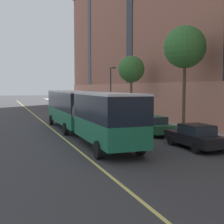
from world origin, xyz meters
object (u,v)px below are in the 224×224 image
parked_car_green_3 (152,125)px  parked_car_black_4 (195,136)px  street_tree_far_uptown (131,70)px  street_lamp (111,86)px  city_bus (82,110)px  parked_car_green_5 (85,109)px  parked_car_silver_0 (110,115)px  street_tree_mid_block (185,48)px  parked_car_white_6 (73,105)px

parked_car_green_3 → parked_car_black_4: (-0.08, -6.03, 0.00)m
street_tree_far_uptown → street_lamp: 4.49m
city_bus → parked_car_green_3: city_bus is taller
parked_car_green_3 → parked_car_green_5: 20.82m
parked_car_green_5 → street_tree_far_uptown: (2.98, -9.96, 5.15)m
parked_car_green_3 → street_tree_far_uptown: 12.34m
parked_car_black_4 → street_lamp: (1.78, 20.83, 3.26)m
parked_car_black_4 → street_tree_far_uptown: size_ratio=0.63×
parked_car_silver_0 → street_tree_mid_block: street_tree_mid_block is taller
parked_car_white_6 → street_tree_far_uptown: 19.69m
parked_car_silver_0 → parked_car_black_4: bearing=-89.7°
parked_car_black_4 → parked_car_white_6: same height
parked_car_silver_0 → parked_car_green_5: bearing=90.2°
city_bus → parked_car_white_6: city_bus is taller
parked_car_green_3 → parked_car_white_6: size_ratio=0.99×
city_bus → parked_car_black_4: city_bus is taller
city_bus → parked_car_green_3: bearing=-15.2°
parked_car_green_3 → parked_car_white_6: same height
city_bus → street_lamp: 15.26m
city_bus → street_tree_mid_block: 9.86m
parked_car_white_6 → street_tree_mid_block: street_tree_mid_block is taller
parked_car_green_3 → street_lamp: bearing=83.4°
street_tree_far_uptown → parked_car_green_5: bearing=106.7°
parked_car_silver_0 → street_tree_far_uptown: street_tree_far_uptown is taller
city_bus → parked_car_white_6: (5.46, 28.17, -1.28)m
parked_car_green_5 → parked_car_black_4: bearing=-89.7°
parked_car_green_5 → parked_car_white_6: 8.84m
parked_car_green_5 → street_lamp: street_lamp is taller
parked_car_black_4 → parked_car_green_5: bearing=90.3°
parked_car_silver_0 → parked_car_green_3: (0.17, -9.91, -0.00)m
city_bus → parked_car_green_3: (5.50, -1.49, -1.28)m
parked_car_silver_0 → street_lamp: street_lamp is taller
parked_car_black_4 → street_tree_far_uptown: 17.89m
parked_car_silver_0 → street_tree_mid_block: size_ratio=0.51×
parked_car_black_4 → parked_car_green_5: (-0.14, 26.85, 0.00)m
city_bus → parked_car_silver_0: 10.05m
city_bus → street_tree_mid_block: bearing=-11.9°
parked_car_black_4 → street_tree_far_uptown: bearing=80.4°
parked_car_green_3 → parked_car_silver_0: bearing=91.0°
parked_car_green_5 → street_tree_far_uptown: street_tree_far_uptown is taller
parked_car_green_5 → street_tree_far_uptown: bearing=-73.3°
parked_car_black_4 → parked_car_white_6: bearing=89.9°
city_bus → parked_car_green_5: bearing=74.7°
street_tree_far_uptown → parked_car_silver_0: bearing=-162.0°
parked_car_black_4 → street_lamp: bearing=85.1°
parked_car_silver_0 → street_tree_mid_block: bearing=-73.9°
city_bus → parked_car_silver_0: bearing=57.7°
parked_car_silver_0 → parked_car_green_5: same height
parked_car_white_6 → parked_car_green_3: bearing=-89.9°
street_tree_far_uptown → city_bus: bearing=-131.4°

